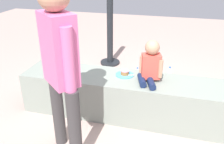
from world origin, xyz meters
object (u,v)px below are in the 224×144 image
Objects in this scene: cake_plate at (125,74)px; handbag_black_leather at (76,77)px; adult_standing at (60,61)px; party_cup_red at (223,89)px; cake_box_white at (119,81)px; water_bottle_far_side at (137,73)px; water_bottle_near_gift at (169,74)px; child_seated at (150,64)px.

handbag_black_leather is at bearing 149.98° from cake_plate.
adult_standing is at bearing -70.14° from handbag_black_leather.
cake_plate is at bearing -30.02° from handbag_black_leather.
party_cup_red is 1.55m from cake_box_white.
adult_standing is 9.02× the size of water_bottle_far_side.
adult_standing reaches higher than water_bottle_far_side.
adult_standing reaches higher than water_bottle_near_gift.
child_seated is at bearing -100.56° from water_bottle_near_gift.
adult_standing is 7.45× the size of water_bottle_near_gift.
water_bottle_near_gift reaches higher than water_bottle_far_side.
cake_plate is at bearing -147.36° from party_cup_red.
child_seated is 0.29× the size of adult_standing.
adult_standing reaches higher than cake_plate.
handbag_black_leather is (-0.66, -0.18, 0.08)m from cake_box_white.
cake_box_white is at bearing 124.54° from child_seated.
handbag_black_leather is (-1.40, -0.56, 0.03)m from water_bottle_near_gift.
adult_standing is 4.46× the size of handbag_black_leather.
party_cup_red is at bearing 8.68° from handbag_black_leather.
handbag_black_leather is at bearing -164.46° from cake_box_white.
cake_box_white is at bearing -174.33° from party_cup_red.
water_bottle_near_gift is (0.21, 1.15, -0.62)m from child_seated.
cake_plate is 0.60× the size of handbag_black_leather.
water_bottle_far_side is 0.49× the size of handbag_black_leather.
handbag_black_leather is (-2.20, -0.34, 0.09)m from party_cup_red.
cake_plate is 1.09m from handbag_black_leather.
child_seated reaches higher than handbag_black_leather.
party_cup_red is (1.32, 0.85, -0.49)m from cake_plate.
adult_standing is 7.43× the size of cake_plate.
child_seated reaches higher than cake_box_white.
water_bottle_near_gift is at bearing 79.44° from child_seated.
adult_standing reaches higher than party_cup_red.
water_bottle_far_side is at bearing 89.72° from cake_plate.
adult_standing is 1.84m from cake_box_white.
water_bottle_near_gift is 1.21× the size of water_bottle_far_side.
handbag_black_leather reaches higher than water_bottle_near_gift.
child_seated reaches higher than water_bottle_far_side.
party_cup_red is at bearing 5.67° from cake_box_white.
cake_box_white is (-0.23, -0.30, -0.03)m from water_bottle_far_side.
child_seated is 2.16× the size of cake_plate.
party_cup_red is at bearing 32.64° from cake_plate.
cake_box_white is (-0.22, 0.69, -0.48)m from cake_plate.
handbag_black_leather is (-0.89, -0.49, 0.05)m from water_bottle_far_side.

